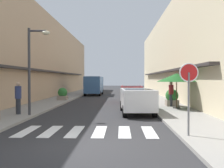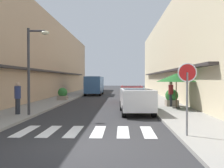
{
  "view_description": "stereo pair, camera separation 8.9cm",
  "coord_description": "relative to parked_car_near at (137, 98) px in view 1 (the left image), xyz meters",
  "views": [
    {
      "loc": [
        1.28,
        -7.42,
        2.03
      ],
      "look_at": [
        0.5,
        15.24,
        1.59
      ],
      "focal_mm": 39.98,
      "sensor_mm": 36.0,
      "label": 1
    },
    {
      "loc": [
        1.36,
        -7.41,
        2.03
      ],
      "look_at": [
        0.5,
        15.24,
        1.59
      ],
      "focal_mm": 39.98,
      "sensor_mm": 36.0,
      "label": 2
    }
  ],
  "objects": [
    {
      "name": "planter_midblock",
      "position": [
        2.73,
        3.34,
        -0.21
      ],
      "size": [
        0.92,
        0.92,
        1.2
      ],
      "color": "gray",
      "rests_on": "sidewalk_right"
    },
    {
      "name": "street_lamp",
      "position": [
        -5.59,
        -1.51,
        2.07
      ],
      "size": [
        1.19,
        0.28,
        4.62
      ],
      "color": "#38383D",
      "rests_on": "sidewalk_left"
    },
    {
      "name": "parked_car_mid",
      "position": [
        0.0,
        6.95,
        0.0
      ],
      "size": [
        1.92,
        4.5,
        1.47
      ],
      "color": "maroon",
      "rests_on": "ground_plane"
    },
    {
      "name": "sidewalk_left",
      "position": [
        -6.88,
        11.75,
        -0.86
      ],
      "size": [
        2.75,
        66.22,
        0.12
      ],
      "primitive_type": "cube",
      "color": "gray",
      "rests_on": "ground_plane"
    },
    {
      "name": "planter_far",
      "position": [
        -6.3,
        8.17,
        -0.27
      ],
      "size": [
        0.88,
        0.88,
        1.11
      ],
      "color": "gray",
      "rests_on": "sidewalk_left"
    },
    {
      "name": "ground_plane",
      "position": [
        -2.23,
        11.75,
        -0.92
      ],
      "size": [
        104.06,
        104.06,
        0.0
      ],
      "primitive_type": "plane",
      "color": "#2B2B2D"
    },
    {
      "name": "crosswalk",
      "position": [
        -2.23,
        -5.04,
        -0.92
      ],
      "size": [
        5.2,
        2.2,
        0.01
      ],
      "color": "silver",
      "rests_on": "ground_plane"
    },
    {
      "name": "round_street_sign",
      "position": [
        1.35,
        -6.11,
        1.08
      ],
      "size": [
        0.65,
        0.07,
        2.46
      ],
      "color": "slate",
      "rests_on": "sidewalk_right"
    },
    {
      "name": "delivery_van",
      "position": [
        -4.3,
        16.92,
        0.48
      ],
      "size": [
        2.04,
        5.41,
        2.37
      ],
      "color": "#33598C",
      "rests_on": "ground_plane"
    },
    {
      "name": "pedestrian_walking_far",
      "position": [
        2.6,
        3.02,
        0.12
      ],
      "size": [
        0.34,
        0.34,
        1.74
      ],
      "rotation": [
        0.0,
        0.0,
        5.49
      ],
      "color": "#282B33",
      "rests_on": "sidewalk_right"
    },
    {
      "name": "building_row_right",
      "position": [
        6.3,
        13.11,
        3.78
      ],
      "size": [
        5.5,
        44.57,
        9.41
      ],
      "color": "beige",
      "rests_on": "ground_plane"
    },
    {
      "name": "sidewalk_right",
      "position": [
        2.42,
        11.75,
        -0.86
      ],
      "size": [
        2.75,
        66.22,
        0.12
      ],
      "primitive_type": "cube",
      "color": "gray",
      "rests_on": "ground_plane"
    },
    {
      "name": "building_row_left",
      "position": [
        -10.75,
        13.11,
        3.44
      ],
      "size": [
        5.5,
        44.57,
        8.74
      ],
      "color": "tan",
      "rests_on": "ground_plane"
    },
    {
      "name": "pedestrian_walking_near",
      "position": [
        -6.54,
        -1.2,
        0.13
      ],
      "size": [
        0.34,
        0.34,
        1.76
      ],
      "rotation": [
        0.0,
        0.0,
        0.5
      ],
      "color": "#282B33",
      "rests_on": "sidewalk_left"
    },
    {
      "name": "parked_car_near",
      "position": [
        0.0,
        0.0,
        0.0
      ],
      "size": [
        1.95,
        4.33,
        1.47
      ],
      "color": "silver",
      "rests_on": "ground_plane"
    },
    {
      "name": "cafe_umbrella",
      "position": [
        2.73,
        1.89,
        1.21
      ],
      "size": [
        2.64,
        2.64,
        2.29
      ],
      "color": "#262626",
      "rests_on": "sidewalk_right"
    }
  ]
}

